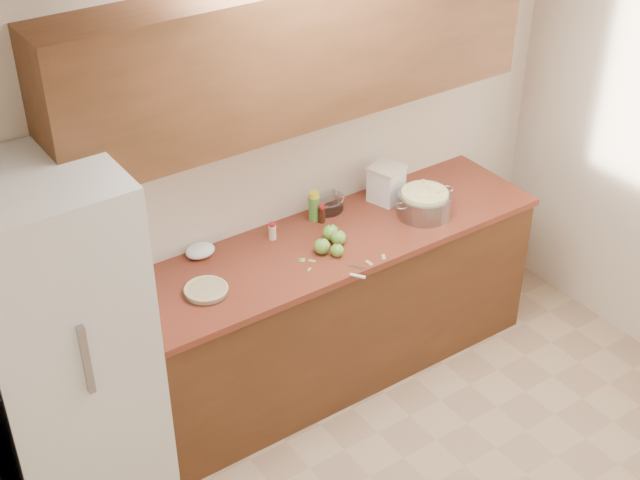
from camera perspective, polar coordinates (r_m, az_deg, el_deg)
room_shell at (r=3.63m, az=13.20°, el=-5.81°), size 3.60×3.60×3.60m
counter_run at (r=5.01m, az=-0.13°, el=-4.64°), size 2.64×0.68×0.92m
upper_cabinets at (r=4.39m, az=-1.32°, el=11.99°), size 2.60×0.34×0.70m
fridge at (r=4.25m, az=-16.21°, el=-6.77°), size 0.70×0.70×1.80m
pie at (r=4.41m, az=-7.30°, el=-3.21°), size 0.23×0.23×0.04m
colander at (r=5.00m, az=6.68°, el=2.33°), size 0.40×0.30×0.15m
flour_canister at (r=5.10m, az=4.26°, el=3.64°), size 0.22×0.22×0.22m
tablet at (r=4.48m, az=-12.38°, el=-3.28°), size 0.24×0.20×0.02m
paring_knife at (r=4.50m, az=2.42°, el=-2.23°), size 0.11×0.15×0.02m
lemon_bottle at (r=4.91m, az=-0.37°, el=2.15°), size 0.06×0.06×0.17m
cinnamon_shaker at (r=4.77m, az=-3.06°, el=0.56°), size 0.04×0.04×0.10m
vanilla_bottle at (r=4.90m, az=0.11°, el=1.68°), size 0.04×0.04×0.11m
mixing_bowl at (r=5.03m, az=0.37°, el=2.43°), size 0.21×0.21×0.08m
paper_towel at (r=4.67m, az=-7.68°, el=-0.68°), size 0.19×0.17×0.07m
apple_left at (r=4.65m, az=0.12°, el=-0.40°), size 0.09×0.09×0.10m
apple_center at (r=4.76m, az=0.70°, el=0.48°), size 0.09×0.09×0.10m
apple_front at (r=4.63m, az=1.10°, el=-0.66°), size 0.07×0.07×0.08m
apple_extra at (r=4.72m, az=1.18°, el=0.16°), size 0.08×0.08×0.10m
peel_a at (r=4.61m, az=-1.21°, el=-1.33°), size 0.03×0.04×0.00m
peel_b at (r=4.65m, az=4.09°, el=-1.09°), size 0.04×0.05×0.00m
peel_c at (r=4.62m, az=-1.20°, el=-1.25°), size 0.04×0.04×0.00m
peel_d at (r=4.61m, az=-0.52°, el=-1.34°), size 0.03×0.04×0.00m
peel_e at (r=4.55m, az=-0.69°, el=-1.89°), size 0.03×0.03×0.00m
peel_f at (r=4.60m, az=3.16°, el=-1.47°), size 0.02×0.05×0.00m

